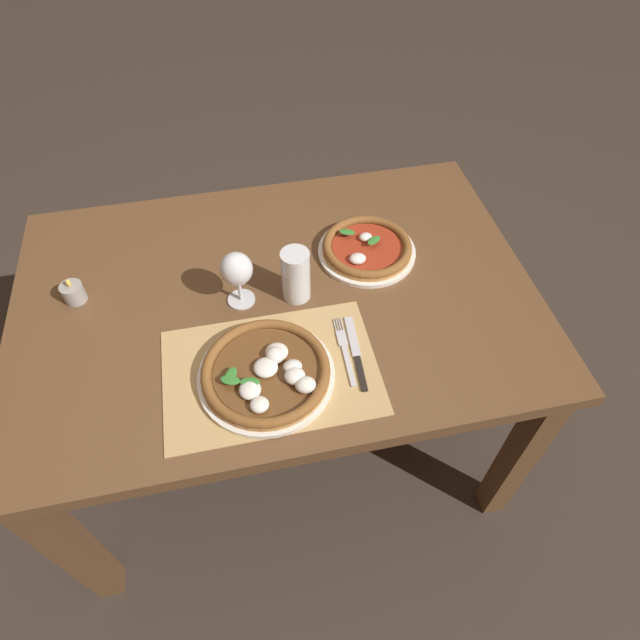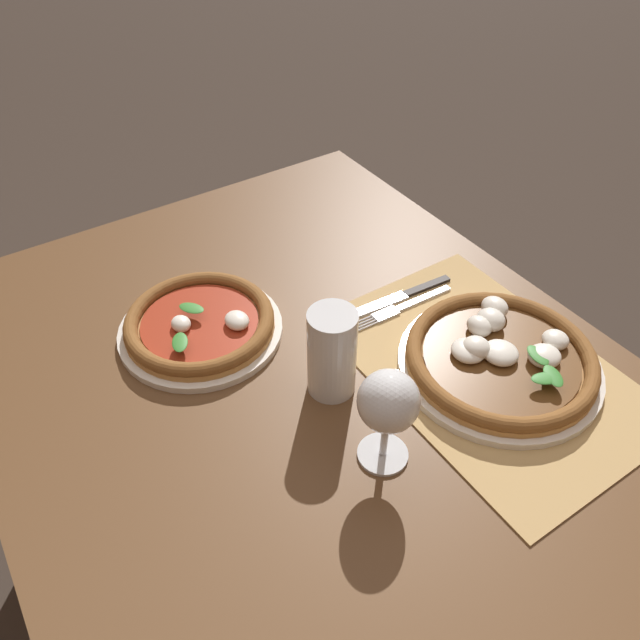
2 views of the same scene
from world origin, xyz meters
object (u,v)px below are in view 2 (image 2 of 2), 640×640
(pizza_near, at_px, (500,357))
(pint_glass, at_px, (332,354))
(wine_glass, at_px, (388,405))
(pizza_far, at_px, (200,324))
(knife, at_px, (399,297))
(fork, at_px, (403,307))

(pizza_near, relative_size, pint_glass, 2.15)
(wine_glass, bearing_deg, pint_glass, -4.63)
(pizza_far, distance_m, knife, 0.34)
(pizza_near, relative_size, knife, 1.44)
(pizza_near, relative_size, fork, 1.55)
(pizza_far, bearing_deg, pizza_near, -132.92)
(pizza_near, bearing_deg, wine_glass, 97.12)
(pint_glass, height_order, knife, pint_glass)
(wine_glass, relative_size, pint_glass, 1.07)
(pizza_near, bearing_deg, pint_glass, 65.14)
(pint_glass, xyz_separation_m, fork, (0.08, -0.20, -0.06))
(pizza_far, relative_size, wine_glass, 1.73)
(pizza_near, xyz_separation_m, pizza_far, (0.33, 0.35, -0.00))
(wine_glass, distance_m, fork, 0.32)
(wine_glass, distance_m, knife, 0.35)
(fork, height_order, knife, knife)
(pizza_near, height_order, knife, pizza_near)
(wine_glass, height_order, pint_glass, wine_glass)
(pizza_far, height_order, fork, pizza_far)
(pizza_far, bearing_deg, wine_glass, -164.20)
(pizza_far, distance_m, fork, 0.34)
(pizza_near, bearing_deg, fork, 11.01)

